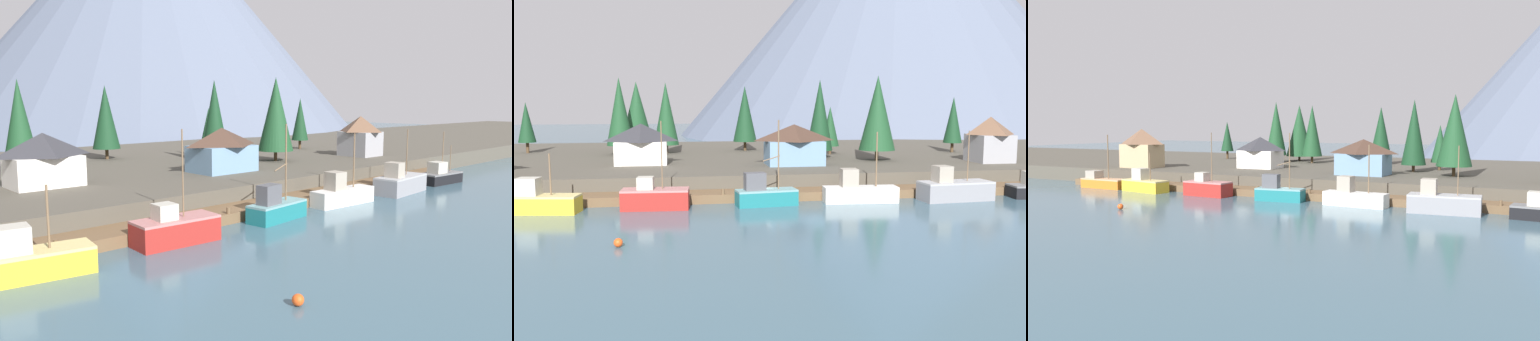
% 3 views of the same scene
% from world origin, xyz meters
% --- Properties ---
extents(ground_plane, '(400.00, 400.00, 1.00)m').
position_xyz_m(ground_plane, '(0.00, 20.00, -0.50)').
color(ground_plane, '#3D5B6B').
extents(dock, '(80.00, 4.00, 1.60)m').
position_xyz_m(dock, '(0.00, 1.99, 0.50)').
color(dock, brown).
rests_on(dock, ground_plane).
extents(shoreline_bank, '(400.00, 56.00, 2.50)m').
position_xyz_m(shoreline_bank, '(0.00, 32.00, 1.25)').
color(shoreline_bank, '#4C473D').
rests_on(shoreline_bank, ground_plane).
extents(mountain_west_peak, '(148.05, 148.05, 86.42)m').
position_xyz_m(mountain_west_peak, '(66.16, 126.62, 43.21)').
color(mountain_west_peak, slate).
rests_on(mountain_west_peak, ground_plane).
extents(mountain_central_peak, '(99.07, 99.07, 66.05)m').
position_xyz_m(mountain_central_peak, '(93.89, 130.67, 33.03)').
color(mountain_central_peak, slate).
rests_on(mountain_central_peak, ground_plane).
extents(fishing_boat_yellow, '(8.29, 3.87, 5.99)m').
position_xyz_m(fishing_boat_yellow, '(-22.78, -2.06, 1.19)').
color(fishing_boat_yellow, gold).
rests_on(fishing_boat_yellow, ground_plane).
extents(fishing_boat_red, '(7.04, 3.28, 9.14)m').
position_xyz_m(fishing_boat_red, '(-11.25, -1.78, 1.19)').
color(fishing_boat_red, maroon).
rests_on(fishing_boat_red, ground_plane).
extents(fishing_boat_teal, '(6.73, 3.13, 9.15)m').
position_xyz_m(fishing_boat_teal, '(0.31, -1.72, 1.21)').
color(fishing_boat_teal, '#196B70').
rests_on(fishing_boat_teal, ground_plane).
extents(fishing_boat_white, '(8.32, 2.75, 7.78)m').
position_xyz_m(fishing_boat_white, '(10.90, -1.47, 1.20)').
color(fishing_boat_white, silver).
rests_on(fishing_boat_white, ground_plane).
extents(fishing_boat_grey, '(8.35, 3.80, 7.85)m').
position_xyz_m(fishing_boat_grey, '(21.95, -2.07, 1.27)').
color(fishing_boat_grey, gray).
rests_on(fishing_boat_grey, ground_plane).
extents(house_blue, '(7.95, 5.77, 5.52)m').
position_xyz_m(house_blue, '(6.86, 14.23, 5.33)').
color(house_blue, '#6689A8').
rests_on(house_blue, shoreline_bank).
extents(house_grey, '(5.30, 5.82, 6.44)m').
position_xyz_m(house_grey, '(35.26, 13.30, 5.80)').
color(house_grey, gray).
rests_on(house_grey, shoreline_bank).
extents(house_white, '(7.26, 5.26, 5.58)m').
position_xyz_m(house_white, '(-13.79, 18.24, 5.36)').
color(house_white, silver).
rests_on(house_white, shoreline_bank).
extents(conifer_near_left, '(4.13, 4.13, 11.23)m').
position_xyz_m(conifer_near_left, '(2.80, 36.94, 8.91)').
color(conifer_near_left, '#4C3823').
rests_on(conifer_near_left, shoreline_bank).
extents(conifer_near_right, '(2.98, 2.98, 7.76)m').
position_xyz_m(conifer_near_right, '(15.79, 28.27, 7.02)').
color(conifer_near_right, '#4C3823').
rests_on(conifer_near_right, shoreline_bank).
extents(conifer_mid_left, '(4.28, 4.28, 12.43)m').
position_xyz_m(conifer_mid_left, '(-17.96, 32.27, 9.47)').
color(conifer_mid_left, '#4C3823').
rests_on(conifer_mid_left, shoreline_bank).
extents(conifer_mid_right, '(5.26, 5.26, 12.31)m').
position_xyz_m(conifer_mid_right, '(19.90, 17.53, 9.42)').
color(conifer_mid_right, '#4C3823').
rests_on(conifer_mid_right, shoreline_bank).
extents(conifer_back_left, '(4.03, 4.03, 11.88)m').
position_xyz_m(conifer_back_left, '(12.61, 22.80, 9.02)').
color(conifer_back_left, '#4C3823').
rests_on(conifer_back_left, shoreline_bank).
extents(conifer_back_right, '(4.10, 4.10, 11.70)m').
position_xyz_m(conifer_back_right, '(-10.69, 34.15, 9.04)').
color(conifer_back_right, '#4C3823').
rests_on(conifer_back_right, shoreline_bank).
extents(conifer_centre, '(5.64, 5.64, 11.99)m').
position_xyz_m(conifer_centre, '(-15.77, 38.85, 9.02)').
color(conifer_centre, '#4C3823').
rests_on(conifer_centre, shoreline_bank).
extents(conifer_far_left, '(2.85, 2.85, 8.48)m').
position_xyz_m(conifer_far_left, '(-33.65, 38.02, 7.60)').
color(conifer_far_left, '#4C3823').
rests_on(conifer_far_left, shoreline_bank).
extents(conifer_far_right, '(3.10, 3.10, 9.36)m').
position_xyz_m(conifer_far_right, '(37.24, 28.17, 7.97)').
color(conifer_far_right, '#4C3823').
rests_on(conifer_far_right, shoreline_bank).
extents(channel_buoy, '(0.70, 0.70, 0.70)m').
position_xyz_m(channel_buoy, '(-13.41, -16.87, 0.35)').
color(channel_buoy, '#E04C19').
rests_on(channel_buoy, ground_plane).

